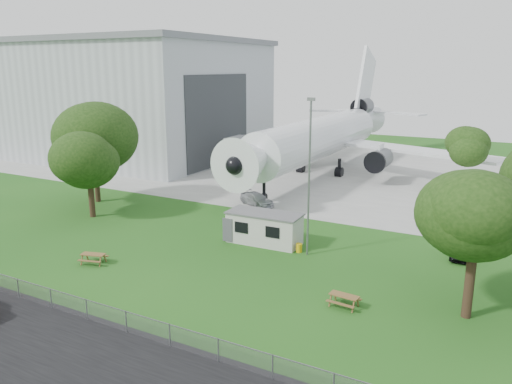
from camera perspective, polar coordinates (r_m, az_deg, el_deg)
The scene contains 16 objects.
ground at distance 38.40m, azimuth -9.31°, elevation -7.91°, with size 160.00×160.00×0.00m, color #2E691E.
asphalt_strip at distance 30.25m, azimuth -25.01°, elevation -15.45°, with size 120.00×8.00×0.02m, color black.
concrete_apron at distance 71.02m, azimuth 9.64°, elevation 2.31°, with size 120.00×46.00×0.03m, color #B7B7B2.
hangar at distance 87.89m, azimuth -15.08°, elevation 10.45°, with size 43.00×31.00×18.55m.
airliner at distance 68.82m, azimuth 7.65°, elevation 6.45°, with size 46.36×47.73×17.69m.
site_cabin at distance 41.44m, azimuth 0.98°, elevation -4.12°, with size 6.80×2.95×2.62m.
picnic_west at distance 39.57m, azimuth -18.04°, elevation -7.76°, with size 1.80×1.50×0.76m, color brown, non-canonical shape.
picnic_east at distance 31.84m, azimuth 9.99°, elevation -12.74°, with size 1.80×1.50×0.76m, color brown, non-canonical shape.
fence at distance 32.14m, azimuth -19.93°, elevation -13.16°, with size 58.00×0.04×1.30m, color gray.
lamp_mast at distance 37.81m, azimuth 6.08°, elevation 1.39°, with size 0.16×0.16×12.00m, color slate.
tree_west_big at distance 55.87m, azimuth -18.09°, elevation 5.75°, with size 8.83×8.83×11.25m.
tree_west_small at distance 50.34m, azimuth -18.60°, elevation 3.33°, with size 6.54×6.54×8.78m.
tree_east_front at distance 30.49m, azimuth 23.91°, elevation -2.74°, with size 6.80×6.80×9.48m.
tree_far_apron at distance 59.48m, azimuth 23.42°, elevation 4.49°, with size 5.32×5.32×8.22m.
car_ne_hatch at distance 41.74m, azimuth 22.44°, elevation -6.05°, with size 1.54×3.84×1.31m, color black.
car_apron_van at distance 52.84m, azimuth 0.08°, elevation -0.84°, with size 1.80×4.44×1.29m, color #B2B4B9.
Camera 1 is at (22.09, -27.98, 14.26)m, focal length 35.00 mm.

